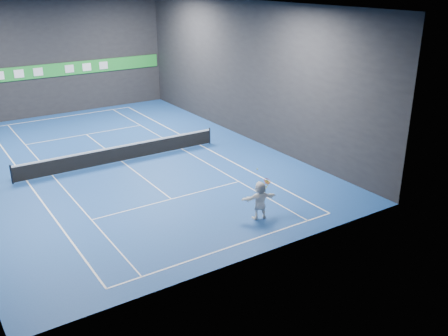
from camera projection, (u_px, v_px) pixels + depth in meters
ground at (122, 161)px, 29.87m from camera, size 26.00×26.00×0.00m
ceiling at (109, 4)px, 26.59m from camera, size 26.00×26.00×0.00m
wall_back at (52, 57)px, 38.36m from camera, size 18.00×0.10×9.00m
wall_front at (251, 151)px, 18.10m from camera, size 18.00×0.10×9.00m
wall_right at (245, 71)px, 32.82m from camera, size 0.10×26.00×9.00m
baseline_near at (233, 246)px, 20.61m from camera, size 10.98×0.08×0.01m
baseline_far at (63, 117)px, 39.13m from camera, size 10.98×0.08×0.01m
sideline_doubles_left at (27, 181)px, 27.07m from camera, size 0.08×23.78×0.01m
sideline_doubles_right at (201, 145)px, 32.67m from camera, size 0.08×23.78×0.01m
sideline_singles_left at (52, 176)px, 27.77m from camera, size 0.06×23.78×0.01m
sideline_singles_right at (182, 149)px, 31.97m from camera, size 0.06×23.78×0.01m
service_line_near at (171, 199)px, 24.89m from camera, size 8.23×0.06×0.01m
service_line_far at (86, 134)px, 34.86m from camera, size 8.23×0.06×0.01m
center_service_line at (122, 161)px, 29.87m from camera, size 0.06×12.80×0.01m
player at (260, 200)px, 22.64m from camera, size 1.76×0.91×1.81m
tennis_ball at (257, 169)px, 22.10m from camera, size 0.06×0.06×0.06m
tennis_net at (121, 153)px, 29.68m from camera, size 12.50×0.10×1.07m
sponsor_banner at (54, 70)px, 38.67m from camera, size 17.64×0.11×1.00m
tennis_racket at (267, 182)px, 22.60m from camera, size 0.40×0.34×0.53m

